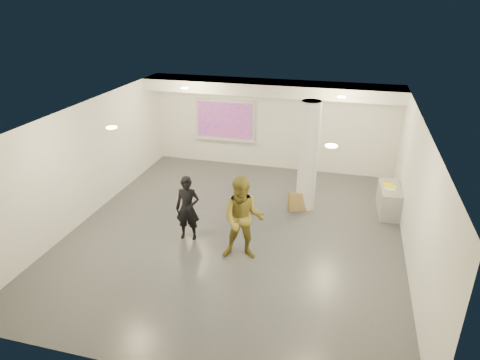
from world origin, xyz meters
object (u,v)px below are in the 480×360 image
(credenza, at_px, (389,200))
(projection_screen, at_px, (225,121))
(woman, at_px, (188,208))
(column, at_px, (308,157))
(man, at_px, (243,219))

(credenza, bearing_deg, projection_screen, 152.72)
(projection_screen, distance_m, woman, 5.08)
(column, xyz_separation_m, projection_screen, (-3.10, 2.65, 0.03))
(column, distance_m, credenza, 2.51)
(projection_screen, bearing_deg, column, -40.56)
(projection_screen, bearing_deg, woman, -83.56)
(column, distance_m, woman, 3.53)
(credenza, relative_size, man, 0.65)
(column, xyz_separation_m, woman, (-2.54, -2.35, -0.70))
(projection_screen, bearing_deg, man, -69.48)
(credenza, xyz_separation_m, man, (-3.27, -3.10, 0.60))
(column, height_order, projection_screen, column)
(column, height_order, woman, column)
(projection_screen, distance_m, credenza, 5.94)
(column, distance_m, man, 3.05)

